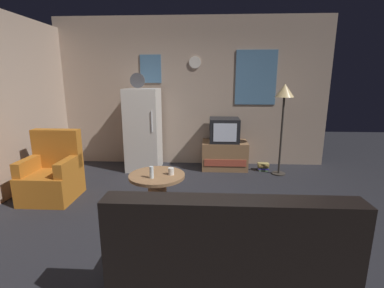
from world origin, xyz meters
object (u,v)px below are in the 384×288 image
(crt_tv, at_px, (224,130))
(armchair, at_px, (53,175))
(wine_glass, at_px, (152,172))
(mug_ceramic_white, at_px, (171,171))
(fridge, at_px, (143,129))
(book_stack, at_px, (263,167))
(couch, at_px, (227,260))
(coffee_table, at_px, (157,192))
(tv_stand, at_px, (224,155))
(standing_lamp, at_px, (284,98))

(crt_tv, xyz_separation_m, armchair, (-2.51, -1.47, -0.40))
(wine_glass, distance_m, mug_ceramic_white, 0.26)
(fridge, relative_size, wine_glass, 11.80)
(book_stack, bearing_deg, couch, -105.96)
(coffee_table, height_order, book_stack, coffee_table)
(crt_tv, relative_size, wine_glass, 3.60)
(tv_stand, xyz_separation_m, crt_tv, (-0.02, -0.00, 0.48))
(tv_stand, distance_m, armchair, 2.93)
(coffee_table, bearing_deg, fridge, 107.95)
(standing_lamp, distance_m, armchair, 3.82)
(tv_stand, bearing_deg, couch, -93.07)
(mug_ceramic_white, relative_size, couch, 0.05)
(crt_tv, bearing_deg, armchair, -149.67)
(tv_stand, relative_size, book_stack, 4.18)
(fridge, distance_m, wine_glass, 1.88)
(standing_lamp, bearing_deg, mug_ceramic_white, -139.98)
(crt_tv, height_order, wine_glass, crt_tv)
(tv_stand, bearing_deg, coffee_table, -119.02)
(mug_ceramic_white, bearing_deg, armchair, 170.70)
(couch, relative_size, book_stack, 8.46)
(coffee_table, relative_size, book_stack, 3.58)
(mug_ceramic_white, distance_m, couch, 1.60)
(armchair, relative_size, book_stack, 4.78)
(mug_ceramic_white, bearing_deg, crt_tv, 66.21)
(fridge, xyz_separation_m, standing_lamp, (2.47, -0.19, 0.60))
(armchair, bearing_deg, crt_tv, 30.33)
(tv_stand, height_order, standing_lamp, standing_lamp)
(armchair, bearing_deg, wine_glass, -15.65)
(fridge, height_order, mug_ceramic_white, fridge)
(armchair, height_order, couch, armchair)
(wine_glass, height_order, mug_ceramic_white, wine_glass)
(crt_tv, bearing_deg, fridge, -176.45)
(standing_lamp, height_order, mug_ceramic_white, standing_lamp)
(tv_stand, bearing_deg, armchair, -149.83)
(crt_tv, xyz_separation_m, book_stack, (0.74, -0.10, -0.67))
(coffee_table, xyz_separation_m, wine_glass, (-0.04, -0.14, 0.31))
(crt_tv, height_order, coffee_table, crt_tv)
(couch, bearing_deg, mug_ceramic_white, 112.99)
(wine_glass, height_order, book_stack, wine_glass)
(fridge, bearing_deg, standing_lamp, -4.47)
(wine_glass, bearing_deg, tv_stand, 61.83)
(fridge, xyz_separation_m, couch, (1.34, -3.12, -0.44))
(crt_tv, relative_size, couch, 0.32)
(wine_glass, bearing_deg, couch, -57.46)
(coffee_table, height_order, armchair, armchair)
(tv_stand, relative_size, coffee_table, 1.17)
(crt_tv, distance_m, couch, 3.25)
(fridge, height_order, crt_tv, fridge)
(mug_ceramic_white, bearing_deg, coffee_table, -179.15)
(coffee_table, bearing_deg, mug_ceramic_white, 0.85)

